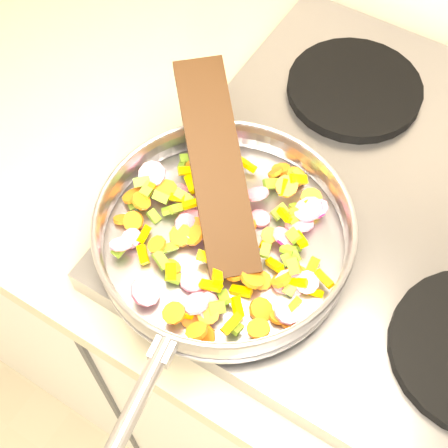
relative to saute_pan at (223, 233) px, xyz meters
The scene contains 6 objects.
cooktop 0.25m from the saute_pan, 47.87° to the left, with size 0.60×0.60×0.04m, color #939399.
grate_fl 0.06m from the saute_pan, 61.28° to the left, with size 0.19×0.19×0.02m, color black.
grate_bl 0.32m from the saute_pan, 86.30° to the left, with size 0.19×0.19×0.02m, color black.
saute_pan is the anchor object (origin of this frame).
vegetable_heap 0.01m from the saute_pan, 15.19° to the left, with size 0.28×0.28×0.05m.
wooden_spatula 0.08m from the saute_pan, 128.62° to the left, with size 0.26×0.06×0.01m, color black.
Camera 1 is at (-0.67, 1.18, 1.59)m, focal length 50.00 mm.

